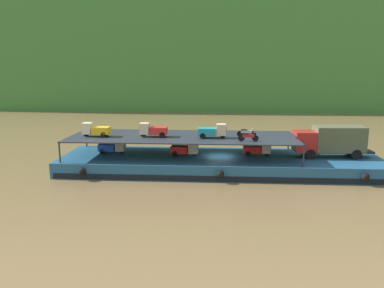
{
  "coord_description": "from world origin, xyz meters",
  "views": [
    {
      "loc": [
        -0.36,
        -37.67,
        10.39
      ],
      "look_at": [
        -2.85,
        0.0,
        2.7
      ],
      "focal_mm": 35.73,
      "sensor_mm": 36.0,
      "label": 1
    }
  ],
  "objects_px": {
    "covered_lorry": "(331,140)",
    "mini_truck_upper_mid": "(153,130)",
    "motorcycle_upper_centre": "(246,133)",
    "motorcycle_upper_port": "(248,137)",
    "mini_truck_upper_fore": "(213,131)",
    "mini_truck_lower_aft": "(185,149)",
    "cargo_barge": "(220,163)",
    "mini_truck_upper_stern": "(96,130)",
    "mini_truck_lower_stern": "(113,147)",
    "mini_truck_lower_mid": "(257,149)"
  },
  "relations": [
    {
      "from": "motorcycle_upper_port",
      "to": "covered_lorry",
      "type": "bearing_deg",
      "value": 17.36
    },
    {
      "from": "cargo_barge",
      "to": "mini_truck_upper_fore",
      "type": "bearing_deg",
      "value": -135.43
    },
    {
      "from": "mini_truck_lower_aft",
      "to": "motorcycle_upper_port",
      "type": "xyz_separation_m",
      "value": [
        6.12,
        -2.23,
        1.74
      ]
    },
    {
      "from": "covered_lorry",
      "to": "mini_truck_upper_fore",
      "type": "bearing_deg",
      "value": -174.59
    },
    {
      "from": "covered_lorry",
      "to": "motorcycle_upper_centre",
      "type": "xyz_separation_m",
      "value": [
        -8.37,
        -0.33,
        0.74
      ]
    },
    {
      "from": "cargo_barge",
      "to": "mini_truck_upper_mid",
      "type": "height_order",
      "value": "mini_truck_upper_mid"
    },
    {
      "from": "covered_lorry",
      "to": "mini_truck_lower_stern",
      "type": "relative_size",
      "value": 2.86
    },
    {
      "from": "mini_truck_lower_stern",
      "to": "motorcycle_upper_centre",
      "type": "height_order",
      "value": "motorcycle_upper_centre"
    },
    {
      "from": "mini_truck_upper_fore",
      "to": "motorcycle_upper_port",
      "type": "height_order",
      "value": "mini_truck_upper_fore"
    },
    {
      "from": "mini_truck_lower_mid",
      "to": "mini_truck_upper_fore",
      "type": "height_order",
      "value": "mini_truck_upper_fore"
    },
    {
      "from": "covered_lorry",
      "to": "mini_truck_lower_mid",
      "type": "xyz_separation_m",
      "value": [
        -7.17,
        0.22,
        -1.0
      ]
    },
    {
      "from": "mini_truck_lower_stern",
      "to": "motorcycle_upper_centre",
      "type": "relative_size",
      "value": 1.46
    },
    {
      "from": "mini_truck_upper_stern",
      "to": "motorcycle_upper_centre",
      "type": "relative_size",
      "value": 1.45
    },
    {
      "from": "mini_truck_upper_stern",
      "to": "mini_truck_lower_mid",
      "type": "bearing_deg",
      "value": 4.74
    },
    {
      "from": "covered_lorry",
      "to": "mini_truck_lower_aft",
      "type": "height_order",
      "value": "covered_lorry"
    },
    {
      "from": "cargo_barge",
      "to": "mini_truck_upper_stern",
      "type": "relative_size",
      "value": 11.56
    },
    {
      "from": "mini_truck_upper_fore",
      "to": "mini_truck_lower_mid",
      "type": "bearing_deg",
      "value": 16.34
    },
    {
      "from": "covered_lorry",
      "to": "mini_truck_lower_mid",
      "type": "bearing_deg",
      "value": 178.22
    },
    {
      "from": "mini_truck_lower_mid",
      "to": "mini_truck_upper_mid",
      "type": "distance_m",
      "value": 10.72
    },
    {
      "from": "mini_truck_upper_mid",
      "to": "mini_truck_upper_fore",
      "type": "height_order",
      "value": "same"
    },
    {
      "from": "covered_lorry",
      "to": "mini_truck_lower_stern",
      "type": "bearing_deg",
      "value": 179.37
    },
    {
      "from": "cargo_barge",
      "to": "mini_truck_lower_mid",
      "type": "xyz_separation_m",
      "value": [
        3.77,
        0.57,
        1.44
      ]
    },
    {
      "from": "cargo_barge",
      "to": "covered_lorry",
      "type": "height_order",
      "value": "covered_lorry"
    },
    {
      "from": "mini_truck_upper_fore",
      "to": "motorcycle_upper_centre",
      "type": "height_order",
      "value": "mini_truck_upper_fore"
    },
    {
      "from": "cargo_barge",
      "to": "mini_truck_upper_mid",
      "type": "xyz_separation_m",
      "value": [
        -6.7,
        -0.53,
        3.44
      ]
    },
    {
      "from": "mini_truck_lower_aft",
      "to": "mini_truck_upper_fore",
      "type": "distance_m",
      "value": 3.5
    },
    {
      "from": "mini_truck_lower_stern",
      "to": "mini_truck_lower_aft",
      "type": "distance_m",
      "value": 7.64
    },
    {
      "from": "covered_lorry",
      "to": "mini_truck_upper_mid",
      "type": "bearing_deg",
      "value": -177.14
    },
    {
      "from": "motorcycle_upper_port",
      "to": "mini_truck_upper_fore",
      "type": "bearing_deg",
      "value": 155.71
    },
    {
      "from": "mini_truck_upper_stern",
      "to": "mini_truck_upper_fore",
      "type": "bearing_deg",
      "value": 0.07
    },
    {
      "from": "mini_truck_lower_stern",
      "to": "covered_lorry",
      "type": "bearing_deg",
      "value": -0.63
    },
    {
      "from": "motorcycle_upper_centre",
      "to": "motorcycle_upper_port",
      "type": "bearing_deg",
      "value": -89.91
    },
    {
      "from": "mini_truck_lower_aft",
      "to": "mini_truck_upper_stern",
      "type": "bearing_deg",
      "value": -175.24
    },
    {
      "from": "mini_truck_lower_stern",
      "to": "mini_truck_upper_fore",
      "type": "relative_size",
      "value": 1.01
    },
    {
      "from": "mini_truck_lower_mid",
      "to": "motorcycle_upper_centre",
      "type": "xyz_separation_m",
      "value": [
        -1.2,
        -0.55,
        1.74
      ]
    },
    {
      "from": "mini_truck_lower_stern",
      "to": "motorcycle_upper_centre",
      "type": "distance_m",
      "value": 13.86
    },
    {
      "from": "mini_truck_lower_stern",
      "to": "mini_truck_lower_mid",
      "type": "height_order",
      "value": "same"
    },
    {
      "from": "mini_truck_lower_stern",
      "to": "mini_truck_upper_fore",
      "type": "bearing_deg",
      "value": -7.41
    },
    {
      "from": "mini_truck_lower_aft",
      "to": "covered_lorry",
      "type": "bearing_deg",
      "value": 1.51
    },
    {
      "from": "mini_truck_lower_aft",
      "to": "motorcycle_upper_centre",
      "type": "distance_m",
      "value": 6.36
    },
    {
      "from": "mini_truck_lower_aft",
      "to": "motorcycle_upper_port",
      "type": "relative_size",
      "value": 1.47
    },
    {
      "from": "cargo_barge",
      "to": "mini_truck_lower_aft",
      "type": "height_order",
      "value": "mini_truck_lower_aft"
    },
    {
      "from": "mini_truck_lower_stern",
      "to": "mini_truck_upper_stern",
      "type": "bearing_deg",
      "value": -132.99
    },
    {
      "from": "mini_truck_lower_aft",
      "to": "mini_truck_upper_stern",
      "type": "distance_m",
      "value": 9.15
    },
    {
      "from": "mini_truck_lower_aft",
      "to": "mini_truck_upper_mid",
      "type": "bearing_deg",
      "value": -171.0
    },
    {
      "from": "mini_truck_lower_mid",
      "to": "mini_truck_upper_mid",
      "type": "bearing_deg",
      "value": -173.98
    },
    {
      "from": "mini_truck_upper_stern",
      "to": "mini_truck_upper_fore",
      "type": "relative_size",
      "value": 1.0
    },
    {
      "from": "mini_truck_lower_mid",
      "to": "mini_truck_upper_mid",
      "type": "relative_size",
      "value": 0.99
    },
    {
      "from": "mini_truck_lower_aft",
      "to": "mini_truck_upper_fore",
      "type": "bearing_deg",
      "value": -14.59
    },
    {
      "from": "cargo_barge",
      "to": "motorcycle_upper_port",
      "type": "distance_m",
      "value": 4.68
    }
  ]
}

